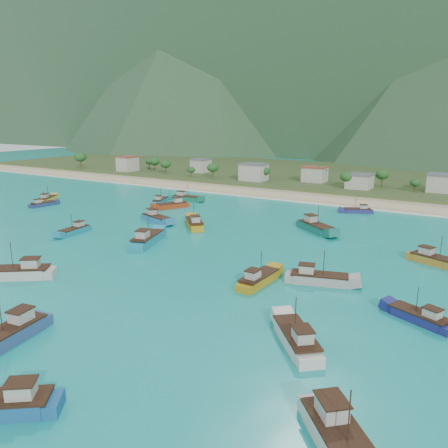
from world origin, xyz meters
The scene contains 27 objects.
ground centered at (0.00, 0.00, 0.00)m, with size 600.00×600.00×0.00m, color #0C8776.
beach centered at (0.00, 79.00, 0.00)m, with size 400.00×18.00×1.20m, color beige.
land centered at (0.00, 140.00, 0.00)m, with size 400.00×110.00×2.40m, color #385123.
surf_line centered at (0.00, 69.50, 0.00)m, with size 400.00×2.50×0.08m, color white.
mountains centered at (-18.31, 403.81, 106.83)m, with size 1520.00×440.00×260.00m.
village centered at (13.31, 101.53, 4.77)m, with size 221.24×27.91×7.57m.
vegetation centered at (-10.45, 102.96, 5.03)m, with size 272.36×26.01×8.71m.
boat_0 centered at (-34.90, 43.14, 0.61)m, with size 5.92×9.72×5.52m.
boat_1 centered at (52.24, 21.59, 0.74)m, with size 10.95×6.77×6.23m.
boat_3 centered at (51.50, -36.96, 0.90)m, with size 10.74×11.33×7.13m.
boat_4 centered at (23.21, 34.01, 0.95)m, with size 12.19×10.42×7.37m.
boat_6 centered at (-27.12, 0.71, 0.60)m, with size 3.76×9.49×5.46m.
boat_7 centered at (-17.95, 20.89, 0.80)m, with size 11.54×6.48×6.54m.
boat_8 centered at (-5.48, 3.09, 0.95)m, with size 7.36×13.01×7.37m.
boat_9 centered at (36.17, -0.10, 0.78)m, with size 11.37×6.25×6.44m.
boat_10 centered at (-5.44, 21.62, 0.84)m, with size 10.35×10.72×6.80m.
boat_12 centered at (26.38, 62.07, 0.54)m, with size 9.01×5.73×5.14m.
boat_13 centered at (41.27, -22.00, 0.80)m, with size 9.74×10.62×6.59m.
boat_14 centered at (53.50, -6.80, 0.59)m, with size 9.45×6.21×5.40m.
boat_16 centered at (-63.88, 18.67, 0.52)m, with size 3.67×8.77×5.02m.
boat_17 centered at (-69.90, 24.92, 0.66)m, with size 7.17×9.96×5.77m.
boat_18 centered at (9.48, -40.27, 0.85)m, with size 5.37×12.02×6.86m.
boat_19 centered at (21.94, -49.14, 0.78)m, with size 10.71×9.16×6.47m.
boat_20 centered at (-30.04, 51.11, 0.74)m, with size 10.82×4.06×6.25m.
boat_21 centered at (27.54, -5.76, 0.72)m, with size 3.55×10.50×6.12m.
boat_23 centered at (-26.00, 38.33, 0.75)m, with size 7.56×10.87×6.26m.
boat_24 centered at (-10.32, -25.62, 0.90)m, with size 11.84×10.02×7.13m.
Camera 1 is at (59.58, -69.21, 27.89)m, focal length 35.00 mm.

